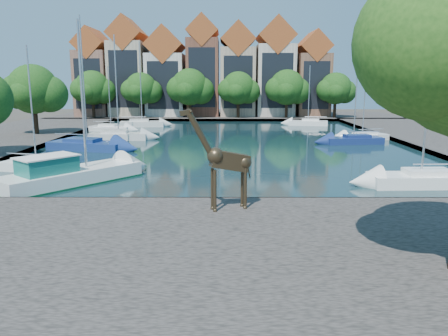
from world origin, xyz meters
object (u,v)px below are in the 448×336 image
object	(u,v)px
giraffe_statue	(225,161)
motorsailer	(68,173)
sailboat_right_a	(421,177)
sailboat_left_a	(36,164)

from	to	relation	value
giraffe_statue	motorsailer	distance (m)	12.06
giraffe_statue	motorsailer	bearing A→B (deg)	145.99
giraffe_statue	motorsailer	xyz separation A→B (m)	(-9.86, 6.65, -2.00)
sailboat_right_a	sailboat_left_a	bearing A→B (deg)	169.70
giraffe_statue	sailboat_right_a	distance (m)	13.93
sailboat_right_a	giraffe_statue	bearing A→B (deg)	-152.41
motorsailer	sailboat_right_a	bearing A→B (deg)	-0.72
sailboat_left_a	sailboat_right_a	bearing A→B (deg)	-10.30
giraffe_statue	sailboat_left_a	size ratio (longest dim) A/B	0.54
giraffe_statue	sailboat_right_a	xyz separation A→B (m)	(12.19, 6.37, -2.17)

